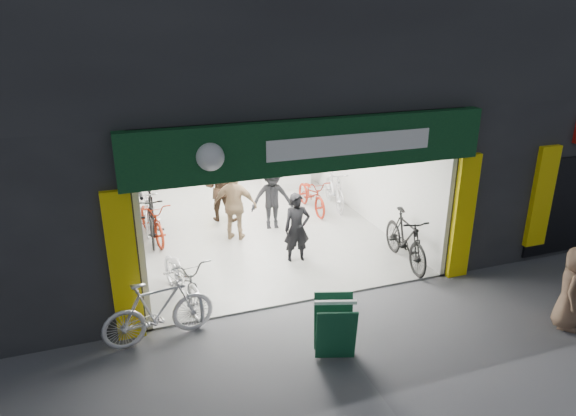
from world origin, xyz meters
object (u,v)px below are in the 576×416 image
parked_bike (159,310)px  pedestrian_near (572,288)px  bike_right_front (406,239)px  sandwich_board (335,327)px  bike_left_front (183,278)px

parked_bike → pedestrian_near: size_ratio=1.25×
bike_right_front → parked_bike: (-5.30, -1.06, -0.04)m
pedestrian_near → sandwich_board: pedestrian_near is taller
bike_right_front → parked_bike: size_ratio=1.06×
parked_bike → pedestrian_near: 6.97m
bike_left_front → sandwich_board: (2.00, -2.37, -0.01)m
pedestrian_near → bike_right_front: bearing=77.7°
bike_left_front → bike_right_front: bearing=-10.4°
parked_bike → bike_left_front: bearing=-36.8°
parked_bike → pedestrian_near: pedestrian_near is taller
sandwich_board → parked_bike: bearing=170.0°
bike_left_front → bike_right_front: (4.75, 0.05, 0.06)m
sandwich_board → pedestrian_near: bearing=9.9°
parked_bike → bike_right_front: bearing=-87.0°
bike_left_front → parked_bike: size_ratio=1.10×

